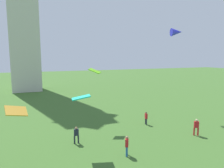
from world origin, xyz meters
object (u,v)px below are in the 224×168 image
object	(u,v)px
kite_flying_1	(177,32)
kite_flying_2	(81,97)
person_0	(76,134)
person_2	(196,126)
kite_flying_3	(16,111)
kite_flying_4	(95,71)
person_3	(146,117)
person_1	(127,145)

from	to	relation	value
kite_flying_1	kite_flying_2	size ratio (longest dim) A/B	1.07
kite_flying_1	kite_flying_2	distance (m)	18.84
person_0	kite_flying_1	world-z (taller)	kite_flying_1
person_2	kite_flying_1	size ratio (longest dim) A/B	0.96
kite_flying_2	kite_flying_3	xyz separation A→B (m)	(-5.25, 0.12, -0.71)
kite_flying_3	kite_flying_4	distance (m)	10.50
person_2	person_3	world-z (taller)	person_2
person_2	person_3	size ratio (longest dim) A/B	1.11
person_1	kite_flying_4	size ratio (longest dim) A/B	1.05
person_0	kite_flying_3	bearing A→B (deg)	20.83
kite_flying_1	kite_flying_4	size ratio (longest dim) A/B	1.14
kite_flying_4	kite_flying_3	bearing A→B (deg)	-111.09
kite_flying_2	kite_flying_1	bearing A→B (deg)	34.02
person_2	kite_flying_3	world-z (taller)	kite_flying_3
person_0	kite_flying_1	distance (m)	20.28
person_2	person_3	bearing A→B (deg)	-27.63
kite_flying_2	kite_flying_3	bearing A→B (deg)	-171.09
person_3	kite_flying_1	world-z (taller)	kite_flying_1
person_0	person_1	xyz separation A→B (m)	(3.51, -4.11, 0.04)
person_1	person_2	xyz separation A→B (m)	(9.01, 1.21, 0.04)
kite_flying_1	kite_flying_3	xyz separation A→B (m)	(-21.23, -6.93, -7.79)
person_3	kite_flying_3	bearing A→B (deg)	-62.52
kite_flying_3	kite_flying_4	bearing A→B (deg)	18.00
person_3	kite_flying_2	world-z (taller)	kite_flying_2
kite_flying_1	kite_flying_4	distance (m)	13.92
person_3	person_0	bearing A→B (deg)	-63.89
kite_flying_3	person_1	bearing A→B (deg)	-32.95
person_0	person_2	distance (m)	12.85
person_1	kite_flying_4	bearing A→B (deg)	30.59
kite_flying_1	kite_flying_3	size ratio (longest dim) A/B	1.11
person_0	person_3	world-z (taller)	person_0
person_2	kite_flying_2	xyz separation A→B (m)	(-12.36, 1.20, 3.92)
person_0	person_3	distance (m)	9.62
person_0	kite_flying_3	xyz separation A→B (m)	(-5.10, -1.58, 3.29)
person_1	person_2	distance (m)	9.09
kite_flying_2	kite_flying_4	distance (m)	6.93
kite_flying_3	kite_flying_4	world-z (taller)	kite_flying_4
person_1	person_2	bearing A→B (deg)	-53.33
person_3	kite_flying_2	xyz separation A→B (m)	(-9.20, -3.92, 4.02)
kite_flying_1	kite_flying_4	bearing A→B (deg)	111.00
person_2	kite_flying_3	bearing A→B (deg)	26.42
person_3	kite_flying_3	distance (m)	15.31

